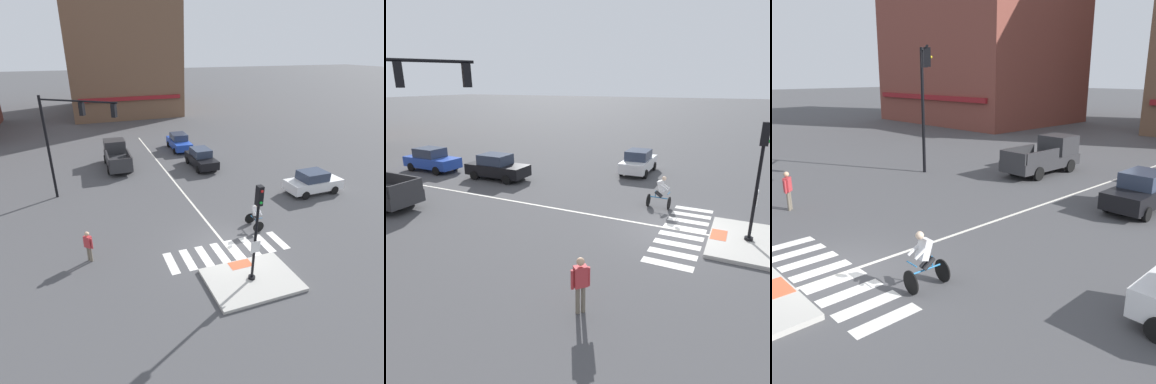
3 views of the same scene
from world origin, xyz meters
TOP-DOWN VIEW (x-y plane):
  - ground_plane at (0.00, 0.00)m, footprint 300.00×300.00m
  - tactile_pad_front at (0.00, -1.61)m, footprint 1.10×0.60m
  - crosswalk_stripe_a at (-3.06, -0.20)m, footprint 0.44×1.80m
  - crosswalk_stripe_b at (-2.18, -0.20)m, footprint 0.44×1.80m
  - crosswalk_stripe_c at (-1.31, -0.20)m, footprint 0.44×1.80m
  - crosswalk_stripe_d at (-0.44, -0.20)m, footprint 0.44×1.80m
  - crosswalk_stripe_e at (0.44, -0.20)m, footprint 0.44×1.80m
  - crosswalk_stripe_f at (1.31, -0.20)m, footprint 0.44×1.80m
  - crosswalk_stripe_g at (2.18, -0.20)m, footprint 0.44×1.80m
  - crosswalk_stripe_h at (3.06, -0.20)m, footprint 0.44×1.80m
  - lane_centre_line at (0.14, 10.00)m, footprint 0.14×28.00m
  - traffic_light_mast at (-7.12, 8.97)m, footprint 4.52×3.20m
  - building_corner_left at (-26.21, 32.53)m, footprint 20.38×16.75m
  - car_black_eastbound_far at (3.39, 12.29)m, footprint 1.89×4.12m
  - pickup_truck_charcoal_westbound_distant at (-3.54, 15.05)m, footprint 2.11×5.12m
  - cyclist at (2.50, 1.39)m, footprint 0.70×1.11m
  - pedestrian_at_curb_left at (-6.77, 1.36)m, footprint 0.42×0.41m

SIDE VIEW (x-z plane):
  - ground_plane at x=0.00m, z-range 0.00..0.00m
  - crosswalk_stripe_a at x=-3.06m, z-range 0.00..0.01m
  - crosswalk_stripe_b at x=-2.18m, z-range 0.00..0.01m
  - crosswalk_stripe_c at x=-1.31m, z-range 0.00..0.01m
  - crosswalk_stripe_d at x=-0.44m, z-range 0.00..0.01m
  - crosswalk_stripe_e at x=0.44m, z-range 0.00..0.01m
  - crosswalk_stripe_f at x=1.31m, z-range 0.00..0.01m
  - crosswalk_stripe_g at x=2.18m, z-range 0.00..0.01m
  - crosswalk_stripe_h at x=3.06m, z-range 0.00..0.01m
  - lane_centre_line at x=0.14m, z-range 0.00..0.01m
  - tactile_pad_front at x=0.00m, z-range 0.15..0.16m
  - car_black_eastbound_far at x=3.39m, z-range -0.01..1.63m
  - cyclist at x=2.50m, z-range 0.03..1.71m
  - pickup_truck_charcoal_westbound_distant at x=-3.54m, z-range -0.06..2.02m
  - pedestrian_at_curb_left at x=-6.77m, z-range 0.15..1.82m
  - traffic_light_mast at x=-7.12m, z-range 1.35..8.33m
  - building_corner_left at x=-26.21m, z-range 0.02..18.77m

